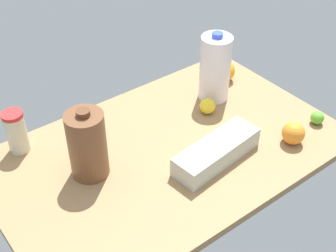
{
  "coord_description": "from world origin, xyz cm",
  "views": [
    {
      "loc": [
        -74.72,
        -97.55,
        110.03
      ],
      "look_at": [
        0.0,
        0.0,
        13.0
      ],
      "focal_mm": 50.0,
      "sensor_mm": 36.0,
      "label": 1
    }
  ],
  "objects_px": {
    "tumbler_cup": "(16,132)",
    "egg_carton": "(217,152)",
    "chocolate_milk_jug": "(87,145)",
    "orange_far_back": "(224,71)",
    "lemon_near_front": "(207,106)",
    "milk_jug": "(215,68)",
    "lime_by_jug": "(317,118)",
    "orange_beside_bowl": "(293,133)"
  },
  "relations": [
    {
      "from": "chocolate_milk_jug",
      "to": "lime_by_jug",
      "type": "xyz_separation_m",
      "value": [
        0.8,
        -0.28,
        -0.09
      ]
    },
    {
      "from": "lemon_near_front",
      "to": "tumbler_cup",
      "type": "bearing_deg",
      "value": 160.51
    },
    {
      "from": "orange_beside_bowl",
      "to": "lime_by_jug",
      "type": "bearing_deg",
      "value": 6.31
    },
    {
      "from": "orange_beside_bowl",
      "to": "lime_by_jug",
      "type": "xyz_separation_m",
      "value": [
        0.16,
        0.02,
        -0.02
      ]
    },
    {
      "from": "chocolate_milk_jug",
      "to": "orange_far_back",
      "type": "xyz_separation_m",
      "value": [
        0.73,
        0.15,
        -0.07
      ]
    },
    {
      "from": "orange_beside_bowl",
      "to": "tumbler_cup",
      "type": "bearing_deg",
      "value": 144.9
    },
    {
      "from": "egg_carton",
      "to": "milk_jug",
      "type": "height_order",
      "value": "milk_jug"
    },
    {
      "from": "chocolate_milk_jug",
      "to": "orange_beside_bowl",
      "type": "height_order",
      "value": "chocolate_milk_jug"
    },
    {
      "from": "chocolate_milk_jug",
      "to": "lime_by_jug",
      "type": "relative_size",
      "value": 4.96
    },
    {
      "from": "lime_by_jug",
      "to": "chocolate_milk_jug",
      "type": "bearing_deg",
      "value": 160.47
    },
    {
      "from": "milk_jug",
      "to": "orange_far_back",
      "type": "distance_m",
      "value": 0.16
    },
    {
      "from": "egg_carton",
      "to": "lime_by_jug",
      "type": "height_order",
      "value": "egg_carton"
    },
    {
      "from": "egg_carton",
      "to": "milk_jug",
      "type": "bearing_deg",
      "value": 43.24
    },
    {
      "from": "tumbler_cup",
      "to": "lemon_near_front",
      "type": "xyz_separation_m",
      "value": [
        0.66,
        -0.23,
        -0.05
      ]
    },
    {
      "from": "chocolate_milk_jug",
      "to": "orange_far_back",
      "type": "relative_size",
      "value": 2.85
    },
    {
      "from": "milk_jug",
      "to": "tumbler_cup",
      "type": "relative_size",
      "value": 1.8
    },
    {
      "from": "egg_carton",
      "to": "orange_far_back",
      "type": "bearing_deg",
      "value": 37.77
    },
    {
      "from": "tumbler_cup",
      "to": "lemon_near_front",
      "type": "height_order",
      "value": "tumbler_cup"
    },
    {
      "from": "egg_carton",
      "to": "orange_far_back",
      "type": "relative_size",
      "value": 3.78
    },
    {
      "from": "chocolate_milk_jug",
      "to": "milk_jug",
      "type": "xyz_separation_m",
      "value": [
        0.61,
        0.08,
        0.02
      ]
    },
    {
      "from": "chocolate_milk_jug",
      "to": "milk_jug",
      "type": "height_order",
      "value": "milk_jug"
    },
    {
      "from": "egg_carton",
      "to": "lemon_near_front",
      "type": "distance_m",
      "value": 0.27
    },
    {
      "from": "tumbler_cup",
      "to": "orange_far_back",
      "type": "relative_size",
      "value": 1.78
    },
    {
      "from": "chocolate_milk_jug",
      "to": "milk_jug",
      "type": "relative_size",
      "value": 0.89
    },
    {
      "from": "egg_carton",
      "to": "chocolate_milk_jug",
      "type": "xyz_separation_m",
      "value": [
        -0.36,
        0.21,
        0.08
      ]
    },
    {
      "from": "lime_by_jug",
      "to": "orange_far_back",
      "type": "bearing_deg",
      "value": 99.33
    },
    {
      "from": "egg_carton",
      "to": "milk_jug",
      "type": "relative_size",
      "value": 1.17
    },
    {
      "from": "chocolate_milk_jug",
      "to": "egg_carton",
      "type": "bearing_deg",
      "value": -29.57
    },
    {
      "from": "orange_beside_bowl",
      "to": "egg_carton",
      "type": "bearing_deg",
      "value": 161.28
    },
    {
      "from": "chocolate_milk_jug",
      "to": "tumbler_cup",
      "type": "relative_size",
      "value": 1.6
    },
    {
      "from": "egg_carton",
      "to": "orange_far_back",
      "type": "height_order",
      "value": "orange_far_back"
    },
    {
      "from": "orange_far_back",
      "to": "lemon_near_front",
      "type": "height_order",
      "value": "orange_far_back"
    },
    {
      "from": "milk_jug",
      "to": "tumbler_cup",
      "type": "height_order",
      "value": "milk_jug"
    },
    {
      "from": "egg_carton",
      "to": "tumbler_cup",
      "type": "bearing_deg",
      "value": 131.49
    },
    {
      "from": "egg_carton",
      "to": "orange_beside_bowl",
      "type": "distance_m",
      "value": 0.29
    },
    {
      "from": "milk_jug",
      "to": "orange_beside_bowl",
      "type": "relative_size",
      "value": 3.49
    },
    {
      "from": "milk_jug",
      "to": "lemon_near_front",
      "type": "xyz_separation_m",
      "value": [
        -0.09,
        -0.07,
        -0.1
      ]
    },
    {
      "from": "tumbler_cup",
      "to": "egg_carton",
      "type": "bearing_deg",
      "value": -42.06
    },
    {
      "from": "egg_carton",
      "to": "chocolate_milk_jug",
      "type": "bearing_deg",
      "value": 143.99
    },
    {
      "from": "egg_carton",
      "to": "orange_far_back",
      "type": "xyz_separation_m",
      "value": [
        0.36,
        0.35,
        0.01
      ]
    },
    {
      "from": "lemon_near_front",
      "to": "lime_by_jug",
      "type": "bearing_deg",
      "value": -46.84
    },
    {
      "from": "chocolate_milk_jug",
      "to": "orange_far_back",
      "type": "distance_m",
      "value": 0.74
    }
  ]
}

